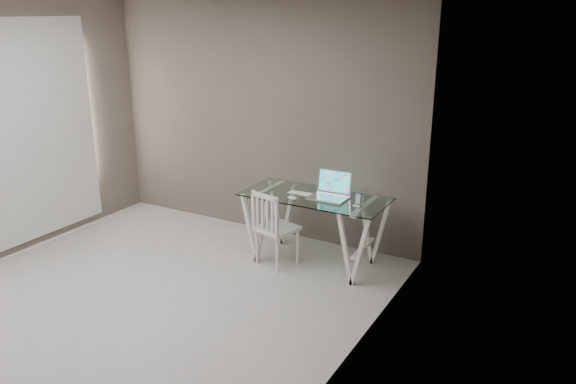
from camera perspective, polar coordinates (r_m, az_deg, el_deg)
name	(u,v)px	position (r m, az deg, el deg)	size (l,w,h in m)	color
room	(108,119)	(4.84, -17.79, 7.05)	(4.50, 4.52, 2.71)	#AEACA7
desk	(314,229)	(5.89, 2.70, -3.75)	(1.50, 0.70, 0.75)	silver
chair	(272,225)	(5.79, -1.59, -3.42)	(0.46, 0.46, 0.82)	white
laptop	(331,191)	(5.73, 4.38, 0.11)	(0.38, 0.31, 0.27)	silver
keyboard	(300,194)	(5.82, 1.27, -0.16)	(0.28, 0.12, 0.01)	silver
mouse	(292,198)	(5.65, 0.43, -0.60)	(0.10, 0.06, 0.03)	silver
phone_dock	(358,202)	(5.50, 7.09, -1.06)	(0.07, 0.07, 0.13)	white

